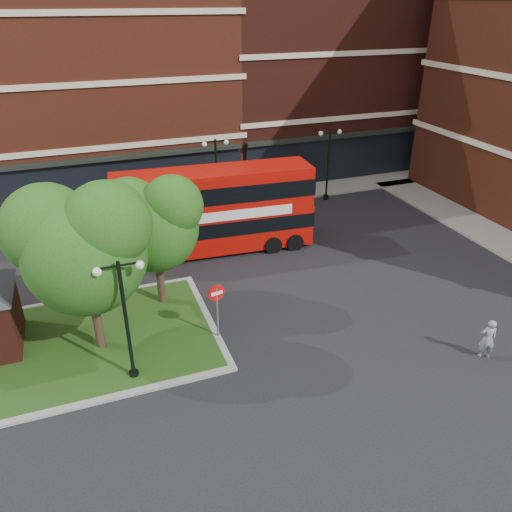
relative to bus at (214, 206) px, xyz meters
name	(u,v)px	position (x,y,z in m)	size (l,w,h in m)	color
ground	(271,349)	(-0.41, -9.49, -2.71)	(120.00, 120.00, 0.00)	black
pavement_far	(182,207)	(-0.41, 7.01, -2.65)	(44.00, 3.00, 0.12)	slate
terrace_far_left	(38,91)	(-8.41, 14.51, 4.29)	(26.00, 12.00, 14.00)	maroon
terrace_far_right	(322,63)	(13.59, 14.51, 5.29)	(18.00, 12.00, 16.00)	#471911
traffic_island	(63,347)	(-8.41, -6.49, -2.64)	(12.60, 7.60, 0.15)	gray
tree_island_west	(81,243)	(-7.01, -6.91, 2.08)	(5.40, 4.71, 7.21)	#2D2116
tree_island_east	(152,220)	(-3.99, -4.43, 1.53)	(4.46, 3.90, 6.29)	#2D2116
lamp_island	(126,316)	(-5.91, -9.29, 0.12)	(1.72, 0.36, 5.00)	black
lamp_far_left	(216,173)	(1.59, 5.01, 0.12)	(1.72, 0.36, 5.00)	black
lamp_far_right	(328,160)	(9.59, 5.01, 0.12)	(1.72, 0.36, 5.00)	black
bus	(214,206)	(0.00, 0.00, 0.00)	(10.97, 3.21, 4.13)	#A80D06
woman	(488,339)	(7.44, -12.87, -1.84)	(0.64, 0.42, 1.75)	gray
car_silver	(80,213)	(-6.98, 6.51, -2.00)	(1.69, 4.19, 1.43)	#B8BBC0
car_white	(269,196)	(5.26, 5.01, -1.95)	(1.62, 4.64, 1.53)	white
no_entry_sign	(217,301)	(-2.21, -7.99, -0.86)	(0.71, 0.18, 2.59)	slate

